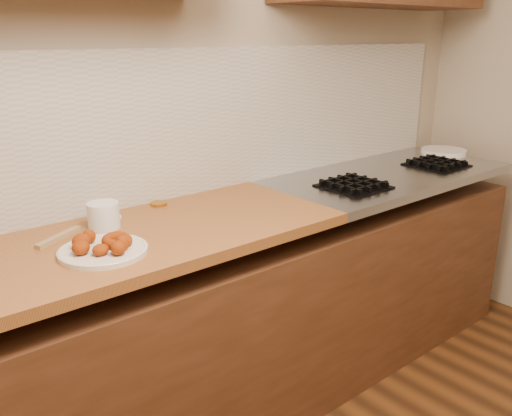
% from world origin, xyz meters
% --- Properties ---
extents(wall_back, '(4.00, 0.02, 2.70)m').
position_xyz_m(wall_back, '(0.00, 2.00, 1.35)').
color(wall_back, tan).
rests_on(wall_back, ground).
extents(base_cabinet, '(3.60, 0.60, 0.77)m').
position_xyz_m(base_cabinet, '(0.00, 1.69, 0.39)').
color(base_cabinet, '#57311D').
rests_on(base_cabinet, floor).
extents(butcher_block, '(2.30, 0.62, 0.04)m').
position_xyz_m(butcher_block, '(-0.65, 1.69, 0.88)').
color(butcher_block, '#9A6632').
rests_on(butcher_block, base_cabinet).
extents(stovetop, '(1.30, 0.62, 0.04)m').
position_xyz_m(stovetop, '(1.15, 1.69, 0.88)').
color(stovetop, '#9EA0A5').
rests_on(stovetop, base_cabinet).
extents(backsplash, '(3.60, 0.02, 0.60)m').
position_xyz_m(backsplash, '(0.00, 1.99, 1.20)').
color(backsplash, '#BAB7A6').
rests_on(backsplash, wall_back).
extents(burner_grates, '(0.91, 0.26, 0.03)m').
position_xyz_m(burner_grates, '(1.13, 1.61, 0.91)').
color(burner_grates, black).
rests_on(burner_grates, stovetop).
extents(donut_plate, '(0.27, 0.27, 0.02)m').
position_xyz_m(donut_plate, '(-0.39, 1.60, 0.91)').
color(donut_plate, silver).
rests_on(donut_plate, butcher_block).
extents(ring_donut, '(0.13, 0.13, 0.04)m').
position_xyz_m(ring_donut, '(-0.34, 1.60, 0.93)').
color(ring_donut, '#933000').
rests_on(ring_donut, donut_plate).
extents(fried_dough_chunks, '(0.18, 0.21, 0.05)m').
position_xyz_m(fried_dough_chunks, '(-0.41, 1.60, 0.94)').
color(fried_dough_chunks, '#933000').
rests_on(fried_dough_chunks, donut_plate).
extents(plastic_tub, '(0.14, 0.14, 0.09)m').
position_xyz_m(plastic_tub, '(-0.28, 1.82, 0.95)').
color(plastic_tub, silver).
rests_on(plastic_tub, butcher_block).
extents(tub_lid, '(0.15, 0.15, 0.01)m').
position_xyz_m(tub_lid, '(-0.24, 1.90, 0.90)').
color(tub_lid, white).
rests_on(tub_lid, butcher_block).
extents(brass_jar_lid, '(0.08, 0.08, 0.01)m').
position_xyz_m(brass_jar_lid, '(-0.00, 1.93, 0.91)').
color(brass_jar_lid, '#BB882C').
rests_on(brass_jar_lid, butcher_block).
extents(wooden_utensil, '(0.19, 0.12, 0.02)m').
position_xyz_m(wooden_utensil, '(-0.45, 1.81, 0.91)').
color(wooden_utensil, '#957A4E').
rests_on(wooden_utensil, butcher_block).
extents(plate_stack, '(0.25, 0.25, 0.02)m').
position_xyz_m(plate_stack, '(1.75, 1.76, 0.91)').
color(plate_stack, white).
rests_on(plate_stack, stovetop).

